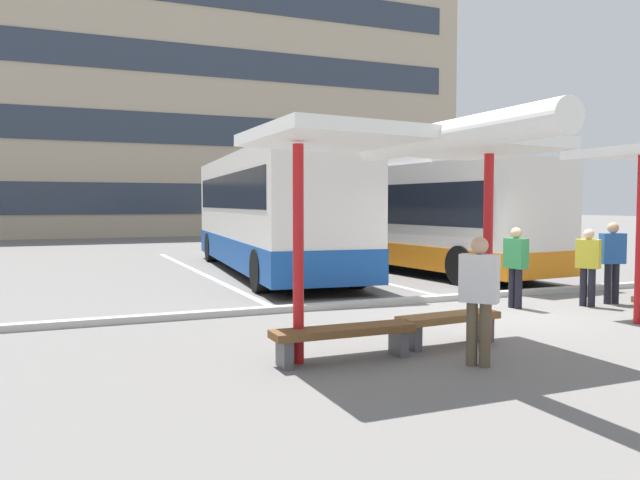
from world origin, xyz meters
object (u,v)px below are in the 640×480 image
Objects in this scene: coach_bus_0 at (270,213)px; bench_0 at (344,335)px; waiting_passenger_1 at (516,262)px; waiting_passenger_0 at (588,263)px; waiting_passenger_2 at (612,257)px; bench_1 at (449,322)px; waiting_passenger_3 at (479,292)px; coach_bus_1 at (398,217)px; waiting_shelter_0 at (410,146)px.

coach_bus_0 reaches higher than bench_0.
bench_0 is 1.22× the size of waiting_passenger_1.
waiting_passenger_2 is at bearing 3.98° from waiting_passenger_0.
bench_1 is 1.07× the size of waiting_passenger_0.
waiting_passenger_1 is at bearing 26.95° from bench_0.
bench_0 is at bearing 149.33° from waiting_passenger_3.
coach_bus_0 reaches higher than coach_bus_1.
waiting_passenger_0 is (-0.29, -8.00, -0.75)m from coach_bus_1.
waiting_passenger_0 is at bearing -65.09° from coach_bus_0.
bench_0 is (-6.59, -10.07, -1.28)m from coach_bus_1.
waiting_passenger_2 is 6.29m from waiting_passenger_3.
bench_0 is at bearing -171.39° from bench_1.
coach_bus_0 is at bearing 114.91° from waiting_passenger_0.
waiting_passenger_3 is at bearing -115.13° from coach_bus_1.
bench_1 is 1.01× the size of waiting_passenger_3.
coach_bus_1 is 6.27× the size of bench_0.
coach_bus_1 is at bearing 63.95° from bench_1.
waiting_passenger_1 is 2.19m from waiting_passenger_2.
waiting_passenger_3 reaches higher than waiting_passenger_1.
waiting_passenger_0 is (3.86, -8.32, -0.88)m from coach_bus_0.
waiting_passenger_3 is (-5.13, -10.94, -0.69)m from coach_bus_1.
waiting_shelter_0 is 6.13m from waiting_passenger_0.
bench_1 is at bearing -160.43° from waiting_passenger_2.
waiting_passenger_3 is at bearing -53.56° from waiting_shelter_0.
waiting_passenger_0 is 0.93× the size of waiting_passenger_2.
waiting_shelter_0 is at bearing -146.90° from waiting_passenger_1.
waiting_shelter_0 reaches higher than waiting_passenger_1.
bench_0 is (-2.44, -10.39, -1.41)m from coach_bus_0.
coach_bus_1 is 2.85× the size of waiting_shelter_0.
coach_bus_0 reaches higher than bench_1.
bench_1 is (1.80, 0.27, -0.01)m from bench_0.
bench_0 is 1.17× the size of bench_1.
bench_1 is (0.90, 0.38, -2.45)m from waiting_shelter_0.
coach_bus_0 is at bearing 118.87° from waiting_passenger_2.
bench_1 is at bearing -93.59° from coach_bus_0.
coach_bus_1 is at bearing 92.91° from waiting_passenger_2.
waiting_passenger_1 is (4.84, 2.46, 0.56)m from bench_0.
waiting_passenger_2 is (0.70, 0.05, 0.09)m from waiting_passenger_0.
waiting_shelter_0 is 2.61× the size of waiting_passenger_3.
waiting_passenger_1 is at bearing 33.10° from waiting_shelter_0.
bench_0 is at bearing -161.80° from waiting_passenger_0.
waiting_passenger_2 reaches higher than bench_0.
waiting_passenger_3 reaches higher than waiting_passenger_0.
waiting_passenger_3 reaches higher than bench_1.
coach_bus_0 reaches higher than waiting_passenger_1.
bench_1 is (-4.79, -9.80, -1.29)m from coach_bus_1.
coach_bus_0 reaches higher than waiting_passenger_0.
coach_bus_1 is 11.72m from waiting_shelter_0.
waiting_passenger_1 is 0.95× the size of waiting_passenger_2.
coach_bus_1 is 8.04m from waiting_passenger_0.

